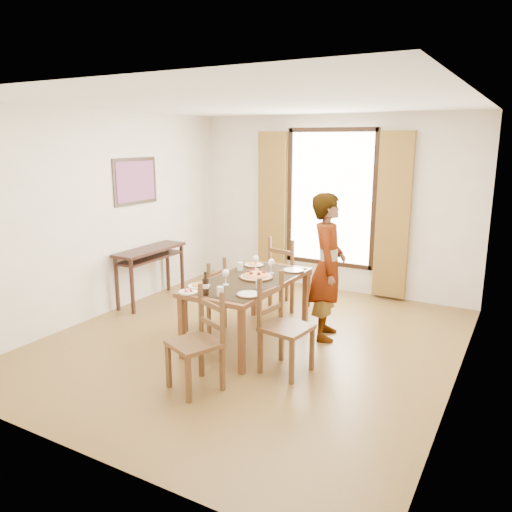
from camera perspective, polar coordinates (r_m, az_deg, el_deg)
The scene contains 22 objects.
ground at distance 5.98m, azimuth -0.54°, elevation -9.76°, with size 5.00×5.00×0.00m, color #533B19.
room_shell at distance 5.67m, azimuth 0.04°, elevation 5.20°, with size 4.60×5.10×2.74m.
console_table at distance 7.37m, azimuth -12.00°, elevation -0.00°, with size 0.38×1.20×0.80m.
dining_table at distance 5.79m, azimuth -0.85°, elevation -3.31°, with size 0.87×1.70×0.76m.
chair_west at distance 6.21m, azimuth -5.60°, elevation -4.73°, with size 0.41×0.41×0.92m.
chair_north at distance 7.00m, azimuth 3.68°, elevation -2.19°, with size 0.54×0.54×1.03m.
chair_south at distance 4.81m, azimuth -6.67°, elevation -9.92°, with size 0.56×0.56×0.97m.
chair_east at distance 5.12m, azimuth 3.17°, elevation -8.21°, with size 0.50×0.50×1.00m.
man at distance 5.92m, azimuth 8.19°, elevation -1.25°, with size 0.59×0.73×1.74m, color #919599.
plate_sw at distance 5.49m, azimuth -6.55°, elevation -3.29°, with size 0.27×0.27×0.05m, color silver, non-canonical shape.
plate_se at distance 5.17m, azimuth -0.81°, elevation -4.24°, with size 0.27×0.27×0.05m, color silver, non-canonical shape.
plate_nw at distance 6.36m, azimuth -0.23°, elevation -0.89°, with size 0.27×0.27×0.05m, color silver, non-canonical shape.
plate_ne at distance 6.13m, azimuth 4.27°, elevation -1.48°, with size 0.27×0.27×0.05m, color silver, non-canonical shape.
pasta_platter at distance 5.79m, azimuth 0.03°, elevation -2.08°, with size 0.40×0.40×0.10m, color #BF6118, non-canonical shape.
caprese_plate at distance 5.31m, azimuth -7.75°, elevation -3.97°, with size 0.20×0.20×0.04m, color silver, non-canonical shape.
wine_glass_a at distance 5.52m, azimuth -3.49°, elevation -2.41°, with size 0.08×0.08×0.18m, color white, non-canonical shape.
wine_glass_b at distance 5.99m, azimuth 1.75°, elevation -1.14°, with size 0.08×0.08×0.18m, color white, non-canonical shape.
wine_glass_c at distance 6.16m, azimuth -0.03°, elevation -0.73°, with size 0.08×0.08×0.18m, color white, non-canonical shape.
tumbler_a at distance 5.39m, azimuth 0.35°, elevation -3.26°, with size 0.07×0.07×0.10m, color silver.
tumbler_b at distance 6.14m, azimuth -1.82°, elevation -1.20°, with size 0.07×0.07×0.10m, color silver.
tumbler_c at distance 5.16m, azimuth -4.10°, elevation -4.05°, with size 0.07×0.07×0.10m, color silver.
wine_bottle at distance 5.18m, azimuth -5.80°, elevation -3.15°, with size 0.07×0.07×0.25m, color black, non-canonical shape.
Camera 1 is at (2.74, -4.77, 2.33)m, focal length 35.00 mm.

